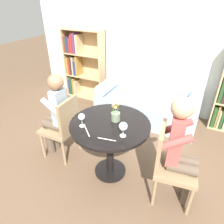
{
  "coord_description": "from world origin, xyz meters",
  "views": [
    {
      "loc": [
        0.85,
        -1.65,
        2.0
      ],
      "look_at": [
        0.0,
        0.05,
        0.87
      ],
      "focal_mm": 32.0,
      "sensor_mm": 36.0,
      "label": 1
    }
  ],
  "objects_px": {
    "couch": "(148,102)",
    "person_left": "(56,115)",
    "chair_left": "(63,126)",
    "bookshelf_left": "(81,64)",
    "flower_vase": "(115,114)",
    "chair_right": "(170,162)",
    "person_right": "(182,151)",
    "wine_glass_right": "(123,127)",
    "wine_glass_left": "(82,117)"
  },
  "relations": [
    {
      "from": "chair_left",
      "to": "chair_right",
      "type": "distance_m",
      "value": 1.42
    },
    {
      "from": "person_left",
      "to": "person_right",
      "type": "xyz_separation_m",
      "value": [
        1.6,
        -0.02,
        0.03
      ]
    },
    {
      "from": "couch",
      "to": "wine_glass_left",
      "type": "relative_size",
      "value": 11.38
    },
    {
      "from": "wine_glass_left",
      "to": "flower_vase",
      "type": "distance_m",
      "value": 0.38
    },
    {
      "from": "wine_glass_left",
      "to": "flower_vase",
      "type": "xyz_separation_m",
      "value": [
        0.28,
        0.26,
        -0.03
      ]
    },
    {
      "from": "couch",
      "to": "bookshelf_left",
      "type": "height_order",
      "value": "bookshelf_left"
    },
    {
      "from": "couch",
      "to": "chair_right",
      "type": "distance_m",
      "value": 1.71
    },
    {
      "from": "chair_left",
      "to": "wine_glass_left",
      "type": "bearing_deg",
      "value": 66.16
    },
    {
      "from": "chair_left",
      "to": "person_left",
      "type": "xyz_separation_m",
      "value": [
        -0.09,
        -0.0,
        0.14
      ]
    },
    {
      "from": "couch",
      "to": "chair_left",
      "type": "relative_size",
      "value": 1.96
    },
    {
      "from": "bookshelf_left",
      "to": "wine_glass_left",
      "type": "relative_size",
      "value": 9.22
    },
    {
      "from": "chair_right",
      "to": "wine_glass_right",
      "type": "bearing_deg",
      "value": 95.8
    },
    {
      "from": "wine_glass_left",
      "to": "person_right",
      "type": "bearing_deg",
      "value": 9.52
    },
    {
      "from": "flower_vase",
      "to": "chair_left",
      "type": "bearing_deg",
      "value": -174.51
    },
    {
      "from": "chair_right",
      "to": "person_left",
      "type": "xyz_separation_m",
      "value": [
        -1.51,
        0.04,
        0.14
      ]
    },
    {
      "from": "chair_left",
      "to": "person_right",
      "type": "relative_size",
      "value": 0.72
    },
    {
      "from": "bookshelf_left",
      "to": "person_left",
      "type": "relative_size",
      "value": 1.18
    },
    {
      "from": "bookshelf_left",
      "to": "chair_left",
      "type": "bearing_deg",
      "value": -63.06
    },
    {
      "from": "chair_right",
      "to": "wine_glass_left",
      "type": "bearing_deg",
      "value": 91.17
    },
    {
      "from": "person_right",
      "to": "chair_right",
      "type": "bearing_deg",
      "value": 95.37
    },
    {
      "from": "couch",
      "to": "person_right",
      "type": "xyz_separation_m",
      "value": [
        0.8,
        -1.52,
        0.36
      ]
    },
    {
      "from": "wine_glass_left",
      "to": "wine_glass_right",
      "type": "height_order",
      "value": "wine_glass_right"
    },
    {
      "from": "person_right",
      "to": "wine_glass_right",
      "type": "distance_m",
      "value": 0.62
    },
    {
      "from": "bookshelf_left",
      "to": "chair_left",
      "type": "distance_m",
      "value": 2.0
    },
    {
      "from": "bookshelf_left",
      "to": "flower_vase",
      "type": "relative_size",
      "value": 5.61
    },
    {
      "from": "couch",
      "to": "chair_right",
      "type": "relative_size",
      "value": 1.96
    },
    {
      "from": "person_right",
      "to": "flower_vase",
      "type": "xyz_separation_m",
      "value": [
        -0.77,
        0.09,
        0.17
      ]
    },
    {
      "from": "couch",
      "to": "person_left",
      "type": "height_order",
      "value": "person_left"
    },
    {
      "from": "wine_glass_right",
      "to": "bookshelf_left",
      "type": "bearing_deg",
      "value": 133.52
    },
    {
      "from": "flower_vase",
      "to": "person_left",
      "type": "bearing_deg",
      "value": -174.93
    },
    {
      "from": "person_right",
      "to": "wine_glass_left",
      "type": "relative_size",
      "value": 8.06
    },
    {
      "from": "person_left",
      "to": "person_right",
      "type": "distance_m",
      "value": 1.6
    },
    {
      "from": "person_right",
      "to": "wine_glass_right",
      "type": "bearing_deg",
      "value": 95.74
    },
    {
      "from": "couch",
      "to": "wine_glass_left",
      "type": "distance_m",
      "value": 1.8
    },
    {
      "from": "couch",
      "to": "wine_glass_right",
      "type": "xyz_separation_m",
      "value": [
        0.22,
        -1.66,
        0.56
      ]
    },
    {
      "from": "chair_left",
      "to": "person_right",
      "type": "height_order",
      "value": "person_right"
    },
    {
      "from": "chair_left",
      "to": "person_right",
      "type": "xyz_separation_m",
      "value": [
        1.51,
        -0.02,
        0.17
      ]
    },
    {
      "from": "chair_left",
      "to": "wine_glass_right",
      "type": "relative_size",
      "value": 5.51
    },
    {
      "from": "chair_left",
      "to": "chair_right",
      "type": "relative_size",
      "value": 1.0
    },
    {
      "from": "chair_left",
      "to": "flower_vase",
      "type": "height_order",
      "value": "flower_vase"
    },
    {
      "from": "couch",
      "to": "wine_glass_right",
      "type": "bearing_deg",
      "value": -82.37
    },
    {
      "from": "chair_left",
      "to": "person_right",
      "type": "bearing_deg",
      "value": 88.28
    },
    {
      "from": "chair_right",
      "to": "wine_glass_right",
      "type": "relative_size",
      "value": 5.51
    },
    {
      "from": "bookshelf_left",
      "to": "person_right",
      "type": "bearing_deg",
      "value": -36.63
    },
    {
      "from": "person_left",
      "to": "wine_glass_left",
      "type": "height_order",
      "value": "person_left"
    },
    {
      "from": "couch",
      "to": "person_right",
      "type": "relative_size",
      "value": 1.41
    },
    {
      "from": "person_right",
      "to": "wine_glass_left",
      "type": "xyz_separation_m",
      "value": [
        -1.05,
        -0.18,
        0.2
      ]
    },
    {
      "from": "chair_right",
      "to": "couch",
      "type": "bearing_deg",
      "value": 16.71
    },
    {
      "from": "chair_right",
      "to": "person_right",
      "type": "height_order",
      "value": "person_right"
    },
    {
      "from": "bookshelf_left",
      "to": "chair_left",
      "type": "relative_size",
      "value": 1.59
    }
  ]
}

